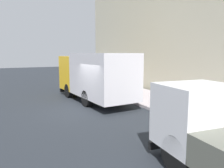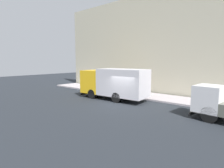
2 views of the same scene
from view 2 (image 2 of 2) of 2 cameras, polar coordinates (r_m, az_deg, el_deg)
name	(u,v)px [view 2 (image 2 of 2)]	position (r m, az deg, el deg)	size (l,w,h in m)	color
ground	(121,104)	(16.48, 2.96, -6.39)	(80.00, 80.00, 0.00)	#22272C
sidewalk	(148,96)	(20.35, 11.18, -3.66)	(3.50, 30.00, 0.16)	#ADA3A7
building_facade	(159,44)	(22.07, 14.50, 12.20)	(0.50, 30.00, 11.74)	#B9B399
large_utility_truck	(114,82)	(18.32, 0.48, 0.50)	(2.84, 7.41, 3.11)	yellow
pedestrian_walking	(111,85)	(21.89, -0.44, -0.24)	(0.48, 0.48, 1.65)	black
pedestrian_standing	(102,82)	(24.11, -3.21, 0.57)	(0.52, 0.52, 1.75)	brown
pedestrian_third	(97,80)	(26.43, -4.79, 1.12)	(0.39, 0.39, 1.72)	black
traffic_cone_orange	(102,88)	(23.00, -3.01, -1.26)	(0.45, 0.45, 0.64)	orange
street_sign_post	(120,80)	(20.58, 2.55, 1.18)	(0.44, 0.08, 2.63)	#4C5156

